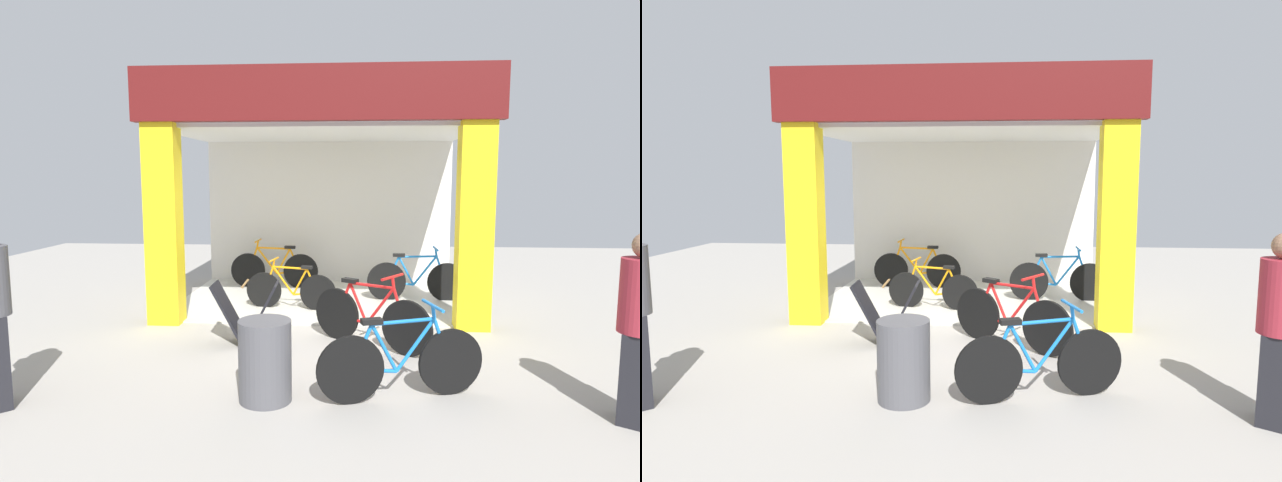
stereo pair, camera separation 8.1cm
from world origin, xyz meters
The scene contains 9 objects.
ground_plane centered at (0.00, 0.00, 0.00)m, with size 17.90×17.90×0.00m, color #9E9991.
shop_facade centered at (0.00, 1.62, 1.95)m, with size 5.15×3.63×3.68m.
bicycle_inside_0 centered at (1.63, 1.65, 0.38)m, with size 1.73×0.47×0.95m.
bicycle_inside_1 centered at (-1.01, 2.55, 0.38)m, with size 1.73×0.47×0.95m.
bicycle_inside_2 centered at (-0.48, 0.90, 0.33)m, with size 1.51×0.42×0.84m.
bicycle_parked_0 centered at (1.03, -2.48, 0.38)m, with size 1.65×0.58×0.94m.
bicycle_parked_1 centered at (0.76, -0.91, 0.39)m, with size 1.47×1.05×0.97m.
sandwich_board_sign centered at (-0.85, -0.89, 0.41)m, with size 0.87×0.51×0.82m.
trash_bin centered at (-0.29, -2.61, 0.40)m, with size 0.52×0.52×0.80m, color #4C4C51.
Camera 1 is at (0.59, -7.45, 2.17)m, focal length 29.37 mm.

